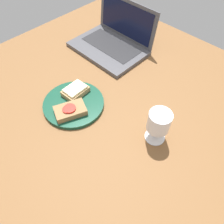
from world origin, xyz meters
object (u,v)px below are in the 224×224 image
plate (74,104)px  sandwich_with_tomato (70,110)px  wine_glass (159,123)px  laptop (113,41)px  sandwich_with_cheese (75,91)px

plate → sandwich_with_tomato: size_ratio=1.80×
plate → wine_glass: 34.97cm
wine_glass → laptop: size_ratio=0.37×
sandwich_with_tomato → laptop: 46.46cm
sandwich_with_cheese → plate: bearing=-50.6°
laptop → plate: bearing=-67.5°
sandwich_with_cheese → wine_glass: bearing=10.7°
plate → laptop: bearing=112.5°
wine_glass → laptop: laptop is taller
plate → sandwich_with_cheese: size_ratio=2.34×
sandwich_with_tomato → laptop: (-19.11, 42.34, 0.68)cm
sandwich_with_tomato → wine_glass: (29.11, 14.60, 5.91)cm
sandwich_with_cheese → laptop: bearing=110.2°
plate → sandwich_with_cheese: sandwich_with_cheese is taller
plate → laptop: size_ratio=0.67×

